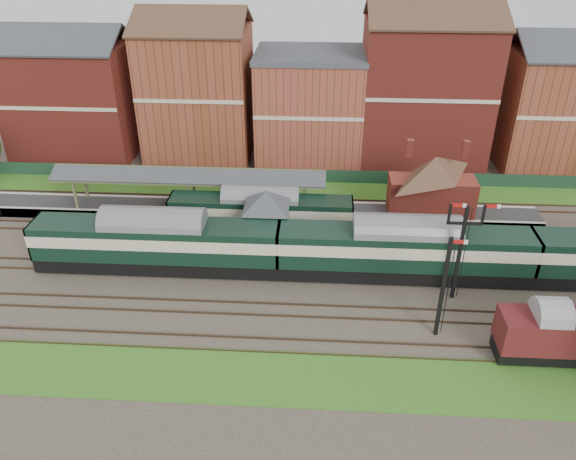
# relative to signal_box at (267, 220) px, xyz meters

# --- Properties ---
(ground) EXTENTS (160.00, 160.00, 0.00)m
(ground) POSITION_rel_signal_box_xyz_m (3.00, -3.25, -3.19)
(ground) COLOR #473D33
(ground) RESTS_ON ground
(grass_back) EXTENTS (90.00, 4.50, 0.06)m
(grass_back) POSITION_rel_signal_box_xyz_m (3.00, 12.75, -3.16)
(grass_back) COLOR #2D6619
(grass_back) RESTS_ON ground
(grass_front) EXTENTS (90.00, 5.00, 0.06)m
(grass_front) POSITION_rel_signal_box_xyz_m (3.00, -15.25, -3.16)
(grass_front) COLOR #2D6619
(grass_front) RESTS_ON ground
(fence) EXTENTS (90.00, 0.12, 1.50)m
(fence) POSITION_rel_signal_box_xyz_m (3.00, 14.75, -2.44)
(fence) COLOR #193823
(fence) RESTS_ON ground
(platform) EXTENTS (55.00, 3.40, 1.00)m
(platform) POSITION_rel_signal_box_xyz_m (-2.00, 6.50, -2.69)
(platform) COLOR #2D2D2D
(platform) RESTS_ON ground
(signal_box) EXTENTS (5.40, 5.40, 6.00)m
(signal_box) POSITION_rel_signal_box_xyz_m (0.00, 0.00, 0.00)
(signal_box) COLOR #54684A
(signal_box) RESTS_ON ground
(brick_hut) EXTENTS (3.20, 2.64, 2.94)m
(brick_hut) POSITION_rel_signal_box_xyz_m (8.00, 0.00, -2.00)
(brick_hut) COLOR brown
(brick_hut) RESTS_ON ground
(station_building) EXTENTS (8.10, 8.10, 5.90)m
(station_building) POSITION_rel_signal_box_xyz_m (15.00, 6.50, 0.76)
(station_building) COLOR maroon
(station_building) RESTS_ON platform
(canopy) EXTENTS (26.00, 3.89, 4.08)m
(canopy) POSITION_rel_signal_box_xyz_m (-8.00, 6.50, 1.39)
(canopy) COLOR brown
(canopy) RESTS_ON platform
(semaphore_bracket) EXTENTS (3.60, 0.25, 8.18)m
(semaphore_bracket) POSITION_rel_signal_box_xyz_m (15.04, -5.75, 1.44)
(semaphore_bracket) COLOR black
(semaphore_bracket) RESTS_ON ground
(semaphore_siding) EXTENTS (1.23, 0.25, 8.00)m
(semaphore_siding) POSITION_rel_signal_box_xyz_m (13.02, -10.25, 0.96)
(semaphore_siding) COLOR black
(semaphore_siding) RESTS_ON ground
(town_backdrop) EXTENTS (69.00, 10.00, 16.00)m
(town_backdrop) POSITION_rel_signal_box_xyz_m (2.82, 21.75, 3.81)
(town_backdrop) COLOR maroon
(town_backdrop) RESTS_ON ground
(dmu_train) EXTENTS (60.56, 3.18, 4.65)m
(dmu_train) POSITION_rel_signal_box_xyz_m (11.35, -3.25, -0.49)
(dmu_train) COLOR black
(dmu_train) RESTS_ON ground
(platform_railcar) EXTENTS (16.76, 2.64, 3.86)m
(platform_railcar) POSITION_rel_signal_box_xyz_m (-0.86, 3.25, -0.92)
(platform_railcar) COLOR black
(platform_railcar) RESTS_ON ground
(goods_van_a) EXTENTS (6.06, 2.63, 3.68)m
(goods_van_a) POSITION_rel_signal_box_xyz_m (19.57, -12.25, -1.10)
(goods_van_a) COLOR black
(goods_van_a) RESTS_ON ground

